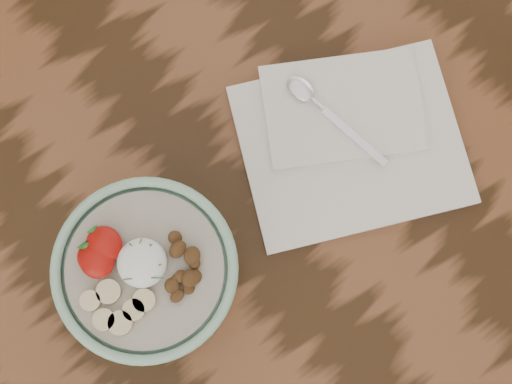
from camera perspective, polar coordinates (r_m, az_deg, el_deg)
table at (r=100.75cm, az=-13.19°, el=-7.08°), size 160.00×90.00×75.00cm
breakfast_bowl at (r=82.82cm, az=-8.54°, el=-6.33°), size 20.53×20.53×13.61cm
napkin at (r=91.93cm, az=7.49°, el=4.40°), size 34.34×31.72×1.70cm
spoon at (r=91.42cm, az=4.67°, el=7.30°), size 4.42×16.61×0.87cm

